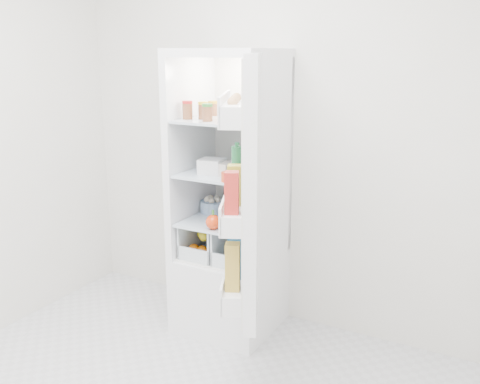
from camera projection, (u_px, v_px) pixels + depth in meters
The scene contains 19 objects.
room_walls at pixel (120, 102), 2.09m from camera, with size 3.02×3.02×2.61m.
refrigerator at pixel (233, 229), 3.47m from camera, with size 0.60×0.60×1.80m.
shelf_low at pixel (228, 220), 3.40m from camera, with size 0.49×0.53×0.01m, color silver.
shelf_mid at pixel (228, 173), 3.32m from camera, with size 0.49×0.53×0.01m, color silver.
shelf_top at pixel (228, 120), 3.24m from camera, with size 0.49×0.53×0.01m, color silver.
crisper_left at pixel (212, 237), 3.49m from camera, with size 0.23×0.46×0.22m, color silver, non-canonical shape.
crisper_right at pixel (245, 243), 3.38m from camera, with size 0.23×0.46×0.22m, color silver, non-canonical shape.
condiment_jars at pixel (221, 112), 3.18m from camera, with size 0.46×0.34×0.08m.
squeeze_bottle at pixel (250, 106), 3.11m from camera, with size 0.05×0.05×0.18m, color white.
tub_white at pixel (212, 166), 3.27m from camera, with size 0.14×0.14×0.09m, color silver.
tub_cream at pixel (223, 168), 3.24m from camera, with size 0.13×0.13×0.08m, color beige.
tin_red at pixel (228, 177), 3.07m from camera, with size 0.08×0.08×0.05m, color red.
tub_green at pixel (253, 161), 3.42m from camera, with size 0.11×0.16×0.09m, color #44975E.
red_cabbage at pixel (245, 209), 3.30m from camera, with size 0.18×0.18×0.18m, color #571D4F.
bell_pepper at pixel (213, 222), 3.20m from camera, with size 0.09×0.09×0.09m, color red.
mushroom_bowl at pixel (213, 207), 3.54m from camera, with size 0.17×0.17×0.08m, color #94B4DC.
citrus_pile at pixel (208, 242), 3.45m from camera, with size 0.20×0.24×0.16m.
veg_pile at pixel (246, 250), 3.39m from camera, with size 0.16×0.30×0.10m.
fridge_door at pixel (247, 195), 2.65m from camera, with size 0.38×0.57×1.30m.
Camera 1 is at (1.42, -1.62, 1.78)m, focal length 40.00 mm.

